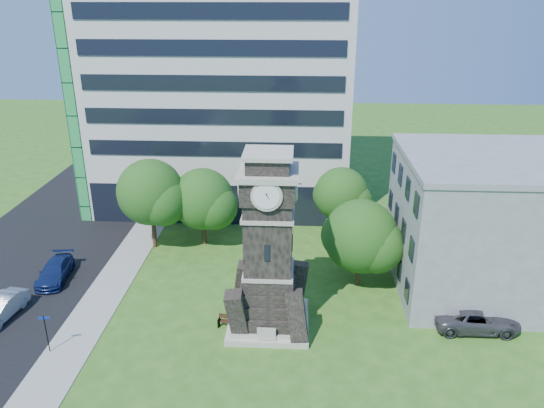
# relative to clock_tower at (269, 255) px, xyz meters

# --- Properties ---
(ground) EXTENTS (160.00, 160.00, 0.00)m
(ground) POSITION_rel_clock_tower_xyz_m (-3.00, -2.00, -5.28)
(ground) COLOR #2E5B1A
(ground) RESTS_ON ground
(sidewalk) EXTENTS (3.00, 70.00, 0.06)m
(sidewalk) POSITION_rel_clock_tower_xyz_m (-12.50, 3.00, -5.25)
(sidewalk) COLOR gray
(sidewalk) RESTS_ON ground
(clock_tower) EXTENTS (5.40, 5.40, 12.22)m
(clock_tower) POSITION_rel_clock_tower_xyz_m (0.00, 0.00, 0.00)
(clock_tower) COLOR #BFB5A6
(clock_tower) RESTS_ON ground
(office_tall) EXTENTS (26.20, 15.11, 28.60)m
(office_tall) POSITION_rel_clock_tower_xyz_m (-6.20, 23.84, 8.94)
(office_tall) COLOR silver
(office_tall) RESTS_ON ground
(office_low) EXTENTS (15.20, 12.20, 10.40)m
(office_low) POSITION_rel_clock_tower_xyz_m (16.97, 6.00, -0.07)
(office_low) COLOR #949699
(office_low) RESTS_ON ground
(car_street_mid) EXTENTS (2.16, 4.78, 1.52)m
(car_street_mid) POSITION_rel_clock_tower_xyz_m (-18.60, -0.30, -4.52)
(car_street_mid) COLOR #AAABB2
(car_street_mid) RESTS_ON ground
(car_street_north) EXTENTS (2.55, 5.15, 1.44)m
(car_street_north) POSITION_rel_clock_tower_xyz_m (-17.13, 5.08, -4.56)
(car_street_north) COLOR navy
(car_street_north) RESTS_ON ground
(car_east_lot) EXTENTS (5.69, 2.64, 1.58)m
(car_east_lot) POSITION_rel_clock_tower_xyz_m (13.92, 0.17, -4.49)
(car_east_lot) COLOR #434347
(car_east_lot) RESTS_ON ground
(park_bench) EXTENTS (1.67, 0.45, 0.86)m
(park_bench) POSITION_rel_clock_tower_xyz_m (-2.56, -0.49, -4.82)
(park_bench) COLOR black
(park_bench) RESTS_ON ground
(street_sign) EXTENTS (0.64, 0.06, 2.69)m
(street_sign) POSITION_rel_clock_tower_xyz_m (-13.60, -3.81, -3.60)
(street_sign) COLOR black
(street_sign) RESTS_ON ground
(tree_nw) EXTENTS (6.29, 5.72, 8.04)m
(tree_nw) POSITION_rel_clock_tower_xyz_m (-10.72, 11.24, -0.31)
(tree_nw) COLOR #332114
(tree_nw) RESTS_ON ground
(tree_nc) EXTENTS (5.96, 5.42, 7.01)m
(tree_nc) POSITION_rel_clock_tower_xyz_m (-6.41, 12.09, -1.15)
(tree_nc) COLOR #332114
(tree_nc) RESTS_ON ground
(tree_ne) EXTENTS (5.17, 4.70, 7.09)m
(tree_ne) POSITION_rel_clock_tower_xyz_m (5.65, 12.82, -0.73)
(tree_ne) COLOR #332114
(tree_ne) RESTS_ON ground
(tree_east) EXTENTS (6.14, 5.58, 6.92)m
(tree_east) POSITION_rel_clock_tower_xyz_m (6.63, 5.61, -1.31)
(tree_east) COLOR #332114
(tree_east) RESTS_ON ground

